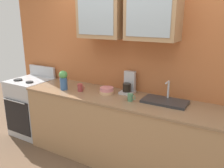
{
  "coord_description": "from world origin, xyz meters",
  "views": [
    {
      "loc": [
        1.35,
        -2.49,
        1.91
      ],
      "look_at": [
        -0.1,
        0.0,
        1.08
      ],
      "focal_mm": 37.48,
      "sensor_mm": 36.0,
      "label": 1
    }
  ],
  "objects": [
    {
      "name": "cup_near_sink",
      "position": [
        0.2,
        -0.07,
        0.98
      ],
      "size": [
        0.1,
        0.06,
        0.1
      ],
      "color": "#4C7F59",
      "rests_on": "counter"
    },
    {
      "name": "cup_near_bowls",
      "position": [
        -0.57,
        -0.06,
        0.98
      ],
      "size": [
        0.11,
        0.07,
        0.1
      ],
      "color": "#993838",
      "rests_on": "counter"
    },
    {
      "name": "coffee_maker",
      "position": [
        0.03,
        0.21,
        1.04
      ],
      "size": [
        0.17,
        0.2,
        0.29
      ],
      "color": "#B7B7BC",
      "rests_on": "counter"
    },
    {
      "name": "back_wall_unit",
      "position": [
        0.01,
        0.35,
        1.53
      ],
      "size": [
        4.27,
        0.44,
        2.83
      ],
      "color": "#B76638",
      "rests_on": "ground_plane"
    },
    {
      "name": "vase",
      "position": [
        -0.82,
        -0.12,
        1.07
      ],
      "size": [
        0.12,
        0.12,
        0.27
      ],
      "color": "#33598C",
      "rests_on": "counter"
    },
    {
      "name": "sink_faucet",
      "position": [
        0.58,
        0.09,
        0.95
      ],
      "size": [
        0.53,
        0.29,
        0.25
      ],
      "color": "#2D2D30",
      "rests_on": "counter"
    },
    {
      "name": "counter",
      "position": [
        0.0,
        0.0,
        0.47
      ],
      "size": [
        2.67,
        0.68,
        0.93
      ],
      "color": "#A87F56",
      "rests_on": "ground_plane"
    },
    {
      "name": "ground_plane",
      "position": [
        0.0,
        0.0,
        0.0
      ],
      "size": [
        10.0,
        10.0,
        0.0
      ],
      "primitive_type": "plane",
      "color": "brown"
    },
    {
      "name": "bowl_stack",
      "position": [
        -0.2,
        0.04,
        0.97
      ],
      "size": [
        0.19,
        0.19,
        0.08
      ],
      "color": "#E0AD7F",
      "rests_on": "counter"
    },
    {
      "name": "stove_range",
      "position": [
        -1.66,
        -0.0,
        0.47
      ],
      "size": [
        0.6,
        0.65,
        1.11
      ],
      "color": "silver",
      "rests_on": "ground_plane"
    }
  ]
}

